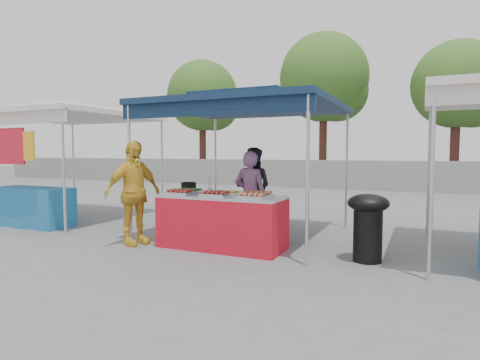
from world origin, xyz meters
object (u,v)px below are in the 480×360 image
at_px(vendor_table, 222,222).
at_px(customer_person, 133,193).
at_px(vendor_woman, 250,196).
at_px(helper_man, 252,187).
at_px(cooking_pot, 189,187).
at_px(wok_burner, 368,221).

relative_size(vendor_table, customer_person, 1.16).
height_order(vendor_table, vendor_woman, vendor_woman).
height_order(vendor_woman, helper_man, helper_man).
bearing_deg(vendor_woman, vendor_table, 74.75).
xyz_separation_m(vendor_table, vendor_woman, (0.19, 0.72, 0.35)).
xyz_separation_m(vendor_table, customer_person, (-1.45, -0.38, 0.44)).
distance_m(vendor_table, customer_person, 1.56).
distance_m(cooking_pot, helper_man, 1.61).
bearing_deg(helper_man, customer_person, 61.51).
bearing_deg(vendor_woman, cooking_pot, 16.89).
bearing_deg(wok_burner, vendor_table, 164.54).
xyz_separation_m(cooking_pot, customer_person, (-0.59, -0.77, -0.06)).
distance_m(vendor_woman, helper_man, 1.24).
height_order(vendor_table, helper_man, helper_man).
bearing_deg(helper_man, vendor_woman, 110.43).
relative_size(helper_man, customer_person, 0.94).
distance_m(wok_burner, helper_man, 3.03).
xyz_separation_m(vendor_woman, helper_man, (-0.45, 1.16, 0.04)).
xyz_separation_m(wok_burner, vendor_woman, (-2.03, 0.57, 0.21)).
bearing_deg(vendor_table, wok_burner, 3.78).
distance_m(vendor_table, cooking_pot, 1.07).
bearing_deg(helper_man, wok_burner, 144.48).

